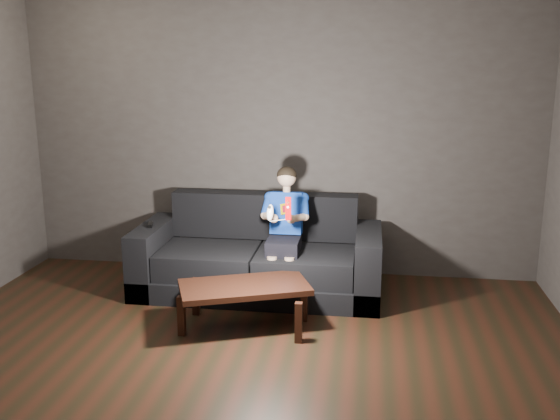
# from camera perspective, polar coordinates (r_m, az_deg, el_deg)

# --- Properties ---
(floor) EXTENTS (5.00, 5.00, 0.00)m
(floor) POSITION_cam_1_polar(r_m,az_deg,el_deg) (4.11, -5.39, -16.67)
(floor) COLOR black
(floor) RESTS_ON ground
(back_wall) EXTENTS (5.00, 0.04, 2.70)m
(back_wall) POSITION_cam_1_polar(r_m,az_deg,el_deg) (6.06, -0.12, 6.74)
(back_wall) COLOR #3E3836
(back_wall) RESTS_ON ground
(sofa) EXTENTS (2.19, 0.95, 0.85)m
(sofa) POSITION_cam_1_polar(r_m,az_deg,el_deg) (5.71, -1.94, -4.74)
(sofa) COLOR black
(sofa) RESTS_ON floor
(child) EXTENTS (0.42, 0.52, 1.04)m
(child) POSITION_cam_1_polar(r_m,az_deg,el_deg) (5.49, 0.47, -0.90)
(child) COLOR black
(child) RESTS_ON sofa
(wii_remote_red) EXTENTS (0.06, 0.08, 0.19)m
(wii_remote_red) POSITION_cam_1_polar(r_m,az_deg,el_deg) (5.05, 0.75, 0.15)
(wii_remote_red) COLOR #CA0006
(wii_remote_red) RESTS_ON child
(nunchuk_white) EXTENTS (0.07, 0.10, 0.15)m
(nunchuk_white) POSITION_cam_1_polar(r_m,az_deg,el_deg) (5.09, -0.92, -0.23)
(nunchuk_white) COLOR white
(nunchuk_white) RESTS_ON child
(wii_remote_black) EXTENTS (0.08, 0.16, 0.03)m
(wii_remote_black) POSITION_cam_1_polar(r_m,az_deg,el_deg) (5.79, -11.76, -1.30)
(wii_remote_black) COLOR black
(wii_remote_black) RESTS_ON sofa
(coffee_table) EXTENTS (1.11, 0.83, 0.36)m
(coffee_table) POSITION_cam_1_polar(r_m,az_deg,el_deg) (4.92, -3.28, -7.34)
(coffee_table) COLOR black
(coffee_table) RESTS_ON floor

